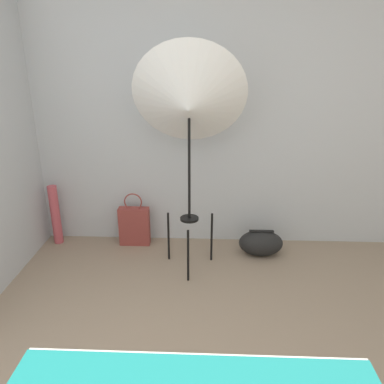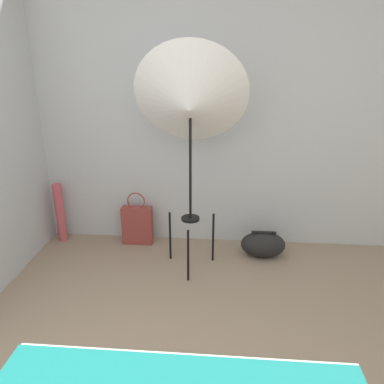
{
  "view_description": "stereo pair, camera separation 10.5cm",
  "coord_description": "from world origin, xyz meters",
  "px_view_note": "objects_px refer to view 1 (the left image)",
  "views": [
    {
      "loc": [
        0.11,
        -1.21,
        1.77
      ],
      "look_at": [
        0.0,
        1.45,
        0.78
      ],
      "focal_mm": 35.0,
      "sensor_mm": 36.0,
      "label": 1
    },
    {
      "loc": [
        0.22,
        -1.21,
        1.77
      ],
      "look_at": [
        0.0,
        1.45,
        0.78
      ],
      "focal_mm": 35.0,
      "sensor_mm": 36.0,
      "label": 2
    }
  ],
  "objects_px": {
    "paper_roll": "(55,215)",
    "duffel_bag": "(261,243)",
    "tote_bag": "(134,226)",
    "photo_umbrella": "(189,103)"
  },
  "relations": [
    {
      "from": "paper_roll",
      "to": "duffel_bag",
      "type": "bearing_deg",
      "value": -4.76
    },
    {
      "from": "duffel_bag",
      "to": "paper_roll",
      "type": "relative_size",
      "value": 0.68
    },
    {
      "from": "tote_bag",
      "to": "duffel_bag",
      "type": "height_order",
      "value": "tote_bag"
    },
    {
      "from": "photo_umbrella",
      "to": "paper_roll",
      "type": "xyz_separation_m",
      "value": [
        -1.33,
        0.39,
        -1.12
      ]
    },
    {
      "from": "photo_umbrella",
      "to": "duffel_bag",
      "type": "relative_size",
      "value": 4.63
    },
    {
      "from": "photo_umbrella",
      "to": "tote_bag",
      "type": "height_order",
      "value": "photo_umbrella"
    },
    {
      "from": "tote_bag",
      "to": "duffel_bag",
      "type": "distance_m",
      "value": 1.22
    },
    {
      "from": "tote_bag",
      "to": "paper_roll",
      "type": "distance_m",
      "value": 0.78
    },
    {
      "from": "tote_bag",
      "to": "paper_roll",
      "type": "xyz_separation_m",
      "value": [
        -0.77,
        0.0,
        0.1
      ]
    },
    {
      "from": "duffel_bag",
      "to": "paper_roll",
      "type": "xyz_separation_m",
      "value": [
        -1.98,
        0.16,
        0.18
      ]
    }
  ]
}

